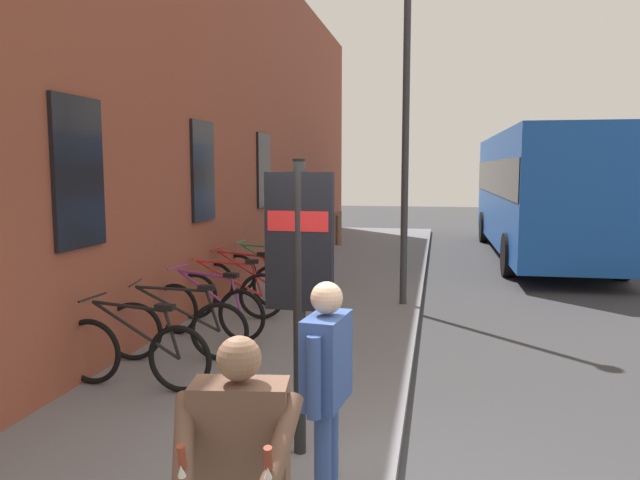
{
  "coord_description": "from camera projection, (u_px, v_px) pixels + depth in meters",
  "views": [
    {
      "loc": [
        -3.93,
        -0.27,
        2.45
      ],
      "look_at": [
        2.59,
        0.99,
        1.67
      ],
      "focal_mm": 34.54,
      "sensor_mm": 36.0,
      "label": 1
    }
  ],
  "objects": [
    {
      "name": "ground",
      "position": [
        482.0,
        322.0,
        9.83
      ],
      "size": [
        60.0,
        60.0,
        0.0
      ],
      "primitive_type": "plane",
      "color": "#38383A"
    },
    {
      "name": "sidewalk_pavement",
      "position": [
        334.0,
        288.0,
        12.3
      ],
      "size": [
        24.0,
        3.5,
        0.12
      ],
      "primitive_type": "cube",
      "color": "slate",
      "rests_on": "ground"
    },
    {
      "name": "station_facade",
      "position": [
        248.0,
        118.0,
        13.24
      ],
      "size": [
        22.0,
        0.65,
        7.06
      ],
      "color": "brown",
      "rests_on": "ground"
    },
    {
      "name": "bicycle_leaning_wall",
      "position": [
        135.0,
        353.0,
        6.5
      ],
      "size": [
        0.48,
        1.77,
        0.97
      ],
      "color": "black",
      "rests_on": "sidewalk_pavement"
    },
    {
      "name": "bicycle_nearest_sign",
      "position": [
        177.0,
        329.0,
        7.45
      ],
      "size": [
        0.52,
        1.75,
        0.97
      ],
      "color": "black",
      "rests_on": "sidewalk_pavement"
    },
    {
      "name": "bicycle_under_window",
      "position": [
        209.0,
        310.0,
        8.45
      ],
      "size": [
        0.54,
        1.75,
        0.97
      ],
      "color": "black",
      "rests_on": "sidewalk_pavement"
    },
    {
      "name": "bicycle_by_door",
      "position": [
        229.0,
        294.0,
        9.51
      ],
      "size": [
        0.54,
        1.75,
        0.97
      ],
      "color": "black",
      "rests_on": "sidewalk_pavement"
    },
    {
      "name": "bicycle_far_end",
      "position": [
        244.0,
        283.0,
        10.44
      ],
      "size": [
        0.48,
        1.76,
        0.97
      ],
      "color": "black",
      "rests_on": "sidewalk_pavement"
    },
    {
      "name": "bicycle_mid_rack",
      "position": [
        265.0,
        273.0,
        11.45
      ],
      "size": [
        0.48,
        1.77,
        0.97
      ],
      "color": "black",
      "rests_on": "sidewalk_pavement"
    },
    {
      "name": "transit_info_sign",
      "position": [
        299.0,
        260.0,
        4.88
      ],
      "size": [
        0.12,
        0.55,
        2.4
      ],
      "color": "black",
      "rests_on": "sidewalk_pavement"
    },
    {
      "name": "city_bus",
      "position": [
        541.0,
        188.0,
        16.79
      ],
      "size": [
        10.53,
        2.74,
        3.35
      ],
      "color": "#1951B2",
      "rests_on": "ground"
    },
    {
      "name": "pedestrian_crossing_street",
      "position": [
        327.0,
        233.0,
        11.94
      ],
      "size": [
        0.46,
        0.6,
        1.75
      ],
      "color": "#4C724C",
      "rests_on": "sidewalk_pavement"
    },
    {
      "name": "pedestrian_by_facade",
      "position": [
        327.0,
        375.0,
        4.05
      ],
      "size": [
        0.61,
        0.28,
        1.6
      ],
      "color": "#334C8C",
      "rests_on": "sidewalk_pavement"
    },
    {
      "name": "pedestrian_near_bus",
      "position": [
        285.0,
        248.0,
        10.27
      ],
      "size": [
        0.52,
        0.47,
        1.64
      ],
      "color": "#B2A599",
      "rests_on": "sidewalk_pavement"
    },
    {
      "name": "tourist_with_hotdogs",
      "position": [
        240.0,
        463.0,
        2.85
      ],
      "size": [
        0.59,
        0.6,
        1.56
      ],
      "color": "#B2A599",
      "rests_on": "sidewalk_pavement"
    },
    {
      "name": "street_lamp",
      "position": [
        406.0,
        116.0,
        10.26
      ],
      "size": [
        0.28,
        0.28,
        5.43
      ],
      "color": "#333338",
      "rests_on": "sidewalk_pavement"
    }
  ]
}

